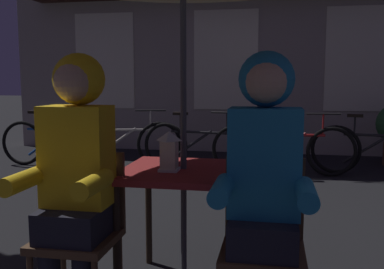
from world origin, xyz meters
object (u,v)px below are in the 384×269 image
chair_left (82,225)px  bicycle_nearest (54,143)px  bicycle_second (124,143)px  bicycle_fifth (376,150)px  lantern (169,150)px  person_left_hooded (75,161)px  bicycle_third (199,146)px  bicycle_fourth (292,150)px  cafe_table (184,185)px  chair_right (263,236)px  person_right_hooded (264,168)px

chair_left → bicycle_nearest: bearing=120.0°
bicycle_second → bicycle_fifth: bearing=0.1°
lantern → person_left_hooded: size_ratio=0.17×
bicycle_third → bicycle_fourth: same height
bicycle_nearest → bicycle_fifth: (4.48, 0.14, 0.00)m
cafe_table → chair_right: 0.62m
lantern → bicycle_nearest: bearing=126.7°
cafe_table → person_right_hooded: (0.48, -0.43, 0.21)m
bicycle_third → bicycle_nearest: bearing=-178.5°
lantern → chair_right: lantern is taller
person_left_hooded → person_right_hooded: bearing=0.0°
bicycle_fifth → chair_left: bearing=-121.1°
lantern → bicycle_second: lantern is taller
chair_left → person_right_hooded: person_right_hooded is taller
chair_left → bicycle_fifth: (2.33, 3.87, -0.14)m
cafe_table → person_left_hooded: size_ratio=0.53×
person_right_hooded → bicycle_fifth: 4.19m
person_right_hooded → bicycle_fourth: size_ratio=0.84×
chair_right → bicycle_fifth: bearing=70.5°
person_left_hooded → bicycle_fifth: (2.33, 3.93, -0.50)m
chair_right → bicycle_third: size_ratio=0.52×
lantern → chair_left: size_ratio=0.27×
cafe_table → bicycle_fifth: bearing=62.1°
chair_right → bicycle_fourth: size_ratio=0.52×
person_left_hooded → bicycle_nearest: size_ratio=0.83×
person_right_hooded → bicycle_fourth: person_right_hooded is taller
person_left_hooded → bicycle_second: 4.11m
person_left_hooded → bicycle_second: (-1.13, 3.92, -0.50)m
person_right_hooded → bicycle_nearest: person_right_hooded is taller
chair_right → person_right_hooded: bearing=-90.0°
lantern → bicycle_fifth: 4.09m
chair_left → bicycle_second: chair_left is taller
chair_left → person_right_hooded: size_ratio=0.62×
bicycle_third → bicycle_fifth: same height
cafe_table → person_right_hooded: bearing=-41.6°
person_left_hooded → bicycle_nearest: person_left_hooded is taller
cafe_table → lantern: 0.25m
bicycle_third → bicycle_fifth: bearing=2.1°
bicycle_third → chair_left: bearing=-89.9°
cafe_table → bicycle_fourth: 3.42m
chair_right → lantern: bearing=152.2°
chair_right → bicycle_fifth: (1.37, 3.87, -0.14)m
person_left_hooded → person_right_hooded: 0.96m
lantern → chair_right: bearing=-27.8°
cafe_table → chair_right: chair_right is taller
lantern → chair_left: lantern is taller
bicycle_third → bicycle_fifth: 2.34m
bicycle_second → bicycle_third: same height
person_right_hooded → bicycle_nearest: bearing=129.5°
bicycle_nearest → bicycle_second: 1.03m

